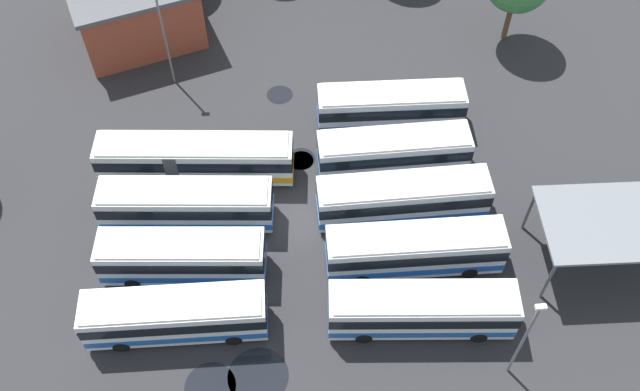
{
  "coord_description": "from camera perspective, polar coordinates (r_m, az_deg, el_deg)",
  "views": [
    {
      "loc": [
        -0.82,
        -27.21,
        39.18
      ],
      "look_at": [
        1.54,
        0.61,
        1.45
      ],
      "focal_mm": 39.96,
      "sensor_mm": 36.0,
      "label": 1
    }
  ],
  "objects": [
    {
      "name": "bus_row1_slot1",
      "position": [
        44.6,
        7.62,
        -4.27
      ],
      "size": [
        11.07,
        2.68,
        3.34
      ],
      "color": "silver",
      "rests_on": "ground_plane"
    },
    {
      "name": "depot_building",
      "position": [
        60.32,
        -14.6,
        14.47
      ],
      "size": [
        11.8,
        10.92,
        5.39
      ],
      "color": "#99422D",
      "rests_on": "ground_plane"
    },
    {
      "name": "bus_row1_slot0",
      "position": [
        42.56,
        8.18,
        -9.02
      ],
      "size": [
        11.15,
        3.38,
        3.34
      ],
      "color": "silver",
      "rests_on": "ground_plane"
    },
    {
      "name": "puddle_between_rows",
      "position": [
        50.66,
        -1.52,
        2.82
      ],
      "size": [
        1.77,
        1.77,
        0.01
      ],
      "primitive_type": "cylinder",
      "color": "black",
      "rests_on": "ground_plane"
    },
    {
      "name": "lamp_post_near_entrance",
      "position": [
        54.01,
        -12.39,
        12.54
      ],
      "size": [
        0.56,
        0.28,
        8.7
      ],
      "color": "slate",
      "rests_on": "ground_plane"
    },
    {
      "name": "puddle_back_corner",
      "position": [
        55.09,
        -3.24,
        8.06
      ],
      "size": [
        1.99,
        1.99,
        0.01
      ],
      "primitive_type": "cylinder",
      "color": "black",
      "rests_on": "ground_plane"
    },
    {
      "name": "puddle_near_shelter",
      "position": [
        42.48,
        -4.98,
        -14.22
      ],
      "size": [
        3.55,
        3.55,
        0.01
      ],
      "primitive_type": "cylinder",
      "color": "black",
      "rests_on": "ground_plane"
    },
    {
      "name": "bus_row0_slot1",
      "position": [
        44.74,
        -10.96,
        -4.8
      ],
      "size": [
        10.37,
        3.37,
        3.34
      ],
      "color": "silver",
      "rests_on": "ground_plane"
    },
    {
      "name": "puddle_centre_drain",
      "position": [
        50.76,
        -1.53,
        2.95
      ],
      "size": [
        2.04,
        2.04,
        0.01
      ],
      "primitive_type": "cylinder",
      "color": "black",
      "rests_on": "ground_plane"
    },
    {
      "name": "bus_row1_slot2",
      "position": [
        46.74,
        6.65,
        -0.19
      ],
      "size": [
        11.26,
        2.68,
        3.34
      ],
      "color": "silver",
      "rests_on": "ground_plane"
    },
    {
      "name": "bus_row0_slot3",
      "position": [
        49.23,
        -10.0,
        2.96
      ],
      "size": [
        13.47,
        3.7,
        3.34
      ],
      "color": "silver",
      "rests_on": "ground_plane"
    },
    {
      "name": "lamp_post_far_corner",
      "position": [
        39.99,
        16.08,
        -10.86
      ],
      "size": [
        0.56,
        0.28,
        7.9
      ],
      "color": "slate",
      "rests_on": "ground_plane"
    },
    {
      "name": "ground_plane",
      "position": [
        47.71,
        -1.78,
        -1.75
      ],
      "size": [
        91.34,
        91.34,
        0.0
      ],
      "primitive_type": "plane",
      "color": "#28282B"
    },
    {
      "name": "bus_row1_slot4",
      "position": [
        51.91,
        5.69,
        7.06
      ],
      "size": [
        10.61,
        2.84,
        3.34
      ],
      "color": "silver",
      "rests_on": "ground_plane"
    },
    {
      "name": "puddle_front_lane",
      "position": [
        42.56,
        -8.79,
        -14.89
      ],
      "size": [
        2.97,
        2.97,
        0.01
      ],
      "primitive_type": "cylinder",
      "color": "black",
      "rests_on": "ground_plane"
    },
    {
      "name": "bus_row1_slot3",
      "position": [
        49.09,
        5.91,
        3.48
      ],
      "size": [
        10.43,
        2.67,
        3.34
      ],
      "color": "silver",
      "rests_on": "ground_plane"
    },
    {
      "name": "bus_row0_slot2",
      "position": [
        46.94,
        -10.64,
        -0.69
      ],
      "size": [
        11.37,
        3.49,
        3.34
      ],
      "color": "silver",
      "rests_on": "ground_plane"
    },
    {
      "name": "bus_row0_slot0",
      "position": [
        42.81,
        -11.5,
        -9.36
      ],
      "size": [
        10.69,
        2.73,
        3.34
      ],
      "color": "silver",
      "rests_on": "ground_plane"
    },
    {
      "name": "maintenance_shelter",
      "position": [
        46.28,
        22.97,
        -2.03
      ],
      "size": [
        9.8,
        6.07,
        4.19
      ],
      "color": "slate",
      "rests_on": "ground_plane"
    }
  ]
}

